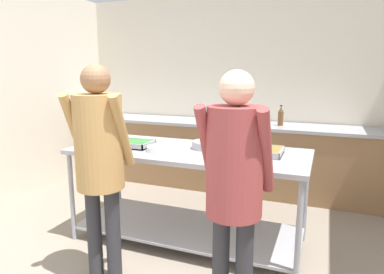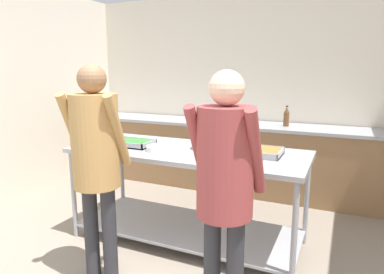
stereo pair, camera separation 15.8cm
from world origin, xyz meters
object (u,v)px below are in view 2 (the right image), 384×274
Objects in this scene: guest_serving_right at (96,151)px; water_bottle at (286,117)px; plate_stack at (159,148)px; serving_tray_vegetables at (129,143)px; guest_serving_left at (225,174)px; serving_tray_roast at (255,151)px; sauce_pan at (207,145)px.

water_bottle is at bearing 67.65° from guest_serving_right.
plate_stack is 0.69m from guest_serving_right.
guest_serving_right reaches higher than serving_tray_vegetables.
plate_stack is at bearing 140.48° from guest_serving_left.
serving_tray_vegetables is at bearing -126.53° from water_bottle.
water_bottle reaches higher than serving_tray_roast.
sauce_pan is 0.25× the size of guest_serving_right.
guest_serving_left is 6.24× the size of water_bottle.
water_bottle is at bearing 90.98° from guest_serving_left.
guest_serving_right is at bearing 176.57° from guest_serving_left.
guest_serving_left is (0.88, -0.72, 0.08)m from plate_stack.
plate_stack is 1.14m from guest_serving_left.
serving_tray_roast is at bearing 42.73° from guest_serving_right.
guest_serving_left reaches higher than water_bottle.
guest_serving_left is at bearing -86.74° from serving_tray_roast.
plate_stack is at bearing -13.44° from serving_tray_vegetables.
plate_stack is at bearing 77.08° from guest_serving_right.
water_bottle is (0.01, 1.50, 0.12)m from serving_tray_roast.
serving_tray_roast is 1.33m from guest_serving_right.
serving_tray_vegetables is 0.80m from guest_serving_right.
guest_serving_right reaches higher than sauce_pan.
sauce_pan is at bearing -107.87° from water_bottle.
guest_serving_left is at bearing -39.52° from plate_stack.
serving_tray_vegetables is 1.22m from serving_tray_roast.
sauce_pan is at bearing 13.00° from serving_tray_vegetables.
water_bottle is (0.48, 1.48, 0.10)m from sauce_pan.
guest_serving_right is 2.60m from water_bottle.
sauce_pan is at bearing 61.07° from guest_serving_right.
serving_tray_roast is 1.51m from water_bottle.
guest_serving_left is (0.05, -0.96, 0.08)m from serving_tray_roast.
water_bottle is at bearing 89.51° from serving_tray_roast.
guest_serving_right reaches higher than water_bottle.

